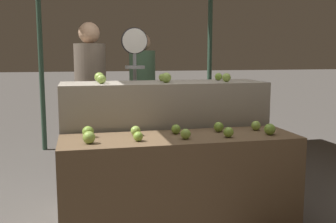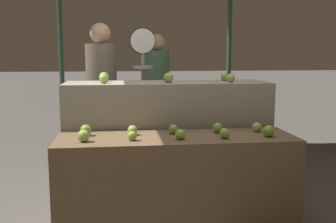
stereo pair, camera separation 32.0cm
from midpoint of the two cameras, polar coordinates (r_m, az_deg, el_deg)
display_counter_front at (r=3.10m, az=4.26°, el=-10.57°), size 1.82×0.55×0.76m
display_counter_back at (r=3.61m, az=2.41°, el=-4.72°), size 1.82×0.55×1.13m
apple_front_0 at (r=2.83m, az=-9.02°, el=-3.54°), size 0.09×0.09×0.09m
apple_front_1 at (r=2.84m, az=-2.01°, el=-3.57°), size 0.07×0.07×0.07m
apple_front_2 at (r=2.89m, az=4.98°, el=-3.34°), size 0.08×0.08×0.08m
apple_front_3 at (r=2.97m, az=11.32°, el=-3.16°), size 0.08×0.08×0.08m
apple_front_4 at (r=3.11m, az=17.32°, el=-2.77°), size 0.09×0.09×0.09m
apple_front_5 at (r=3.04m, az=-8.92°, el=-2.73°), size 0.09×0.09×0.09m
apple_front_6 at (r=3.03m, az=-2.16°, el=-2.76°), size 0.08×0.08×0.08m
apple_front_7 at (r=3.08m, az=3.78°, el=-2.63°), size 0.08×0.08×0.08m
apple_front_8 at (r=3.17m, az=10.12°, el=-2.38°), size 0.08×0.08×0.08m
apple_front_9 at (r=3.27m, az=15.54°, el=-2.23°), size 0.08×0.08×0.08m
apple_back_0 at (r=3.38m, az=-6.64°, el=4.73°), size 0.08×0.08×0.08m
apple_back_1 at (r=3.43m, az=2.77°, el=4.91°), size 0.09×0.09×0.09m
apple_back_2 at (r=3.56m, az=11.64°, el=4.78°), size 0.08×0.08×0.08m
apple_back_3 at (r=3.58m, az=-6.77°, el=5.00°), size 0.09×0.09×0.09m
apple_back_4 at (r=3.63m, az=2.37°, el=4.95°), size 0.07×0.07×0.07m
apple_back_5 at (r=3.76m, az=10.63°, el=4.93°), size 0.07×0.07×0.07m
produce_scale at (r=4.04m, az=-1.39°, el=5.62°), size 0.27×0.20×1.65m
person_vendor_at_scale at (r=4.37m, az=-7.55°, el=3.25°), size 0.44×0.44×1.72m
person_customer_left at (r=5.07m, az=0.14°, el=3.47°), size 0.40×0.40×1.64m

